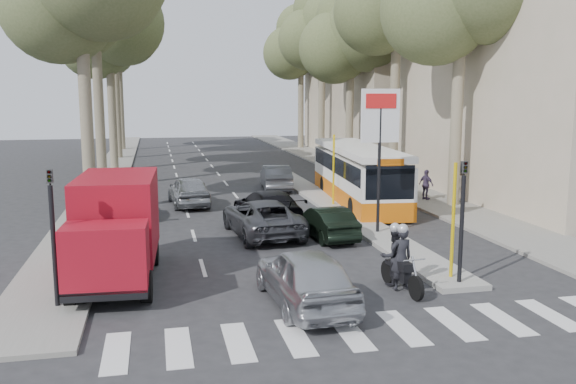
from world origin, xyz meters
The scene contains 27 objects.
ground centered at (0.00, 0.00, 0.00)m, with size 120.00×120.00×0.00m, color #28282B.
sidewalk_right centered at (8.60, 25.00, 0.06)m, with size 3.20×70.00×0.12m, color gray.
median_left centered at (-8.00, 28.00, 0.06)m, with size 2.40×64.00×0.12m, color gray.
traffic_island centered at (3.25, 11.00, 0.08)m, with size 1.50×26.00×0.16m, color gray.
building_near centered at (15.50, 12.00, 9.00)m, with size 11.00×18.00×18.00m, color #C3AF9B.
building_far centered at (15.50, 34.00, 8.00)m, with size 11.00×20.00×16.00m, color #B7A88E.
billboard centered at (3.25, 5.00, 3.70)m, with size 1.50×12.10×5.60m.
traffic_light_island centered at (3.25, -1.50, 2.49)m, with size 0.16×0.41×3.60m.
traffic_light_left centered at (-7.60, -1.00, 2.49)m, with size 0.16×0.41×3.60m.
tree_l_c centered at (-7.77, 28.11, 10.04)m, with size 7.40×7.20×13.71m.
tree_l_d centered at (-7.87, 36.11, 11.76)m, with size 7.40×7.20×15.66m.
tree_l_e centered at (-7.97, 44.11, 10.73)m, with size 7.40×7.20×14.49m.
tree_r_c centered at (9.03, 26.11, 9.69)m, with size 7.40×7.20×13.32m.
tree_r_d centered at (9.13, 34.11, 11.07)m, with size 7.40×7.20×14.88m.
tree_r_e centered at (9.23, 42.11, 10.38)m, with size 7.40×7.20×14.10m.
silver_hatchback centered at (-1.38, -2.00, 0.77)m, with size 1.82×4.51×1.54m, color #AFB2B7.
dark_hatchback centered at (1.20, 5.00, 0.61)m, with size 1.30×3.72×1.22m, color black.
queue_car_a centered at (-1.10, 6.00, 0.70)m, with size 2.32×5.03×1.40m, color #43444A.
queue_car_b centered at (-0.50, 8.03, 0.72)m, with size 2.01×4.95×1.44m, color black.
queue_car_c centered at (-3.50, 13.00, 0.73)m, with size 1.73×4.30×1.46m, color gray.
queue_car_d centered at (1.61, 16.94, 0.70)m, with size 1.49×4.28×1.41m, color #53565C.
queue_car_e centered at (-6.30, 10.74, 0.59)m, with size 1.65×4.06×1.18m, color black.
red_truck centered at (-6.23, 1.24, 1.60)m, with size 2.45×5.79×3.03m.
city_bus centered at (4.80, 11.99, 1.51)m, with size 3.26×11.06×2.87m.
motorcycle centered at (1.47, -1.26, 0.87)m, with size 0.87×2.25×1.92m.
pedestrian_near centered at (8.25, 11.43, 0.88)m, with size 0.89×0.44×1.52m, color #423550.
pedestrian_far centered at (10.00, 11.06, 0.97)m, with size 1.10×0.49×1.70m, color brown.
Camera 1 is at (-5.05, -16.70, 5.44)m, focal length 38.00 mm.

